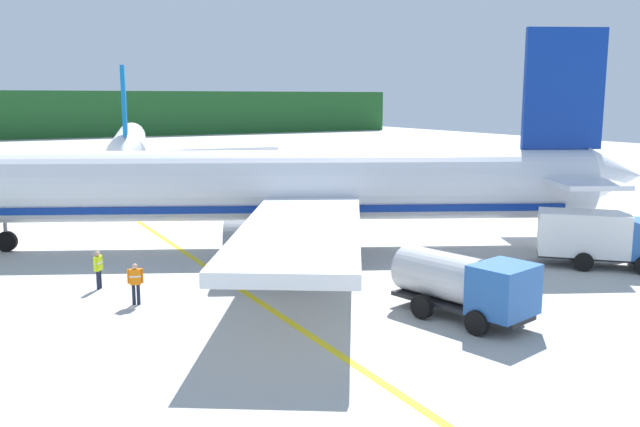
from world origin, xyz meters
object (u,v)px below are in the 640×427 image
object	(u,v)px
crew_loader_right	(98,267)
service_truck_fuel	(601,236)
crew_marshaller	(292,255)
service_truck_catering	(464,283)
airliner_mid_apron	(130,145)
airliner_foreground	(271,187)
crew_loader_left	(135,280)

from	to	relation	value
crew_loader_right	service_truck_fuel	bearing A→B (deg)	-18.97
service_truck_fuel	crew_marshaller	xyz separation A→B (m)	(-14.07, 5.54, -0.51)
service_truck_catering	airliner_mid_apron	bearing A→B (deg)	89.56
service_truck_fuel	service_truck_catering	xyz separation A→B (m)	(-11.12, -2.98, -0.12)
service_truck_fuel	crew_marshaller	size ratio (longest dim) A/B	3.41
service_truck_fuel	airliner_foreground	bearing A→B (deg)	137.59
crew_marshaller	service_truck_fuel	bearing A→B (deg)	-21.50
service_truck_fuel	crew_loader_right	distance (m)	23.63
service_truck_catering	crew_loader_left	xyz separation A→B (m)	(-10.35, 7.61, -0.40)
service_truck_fuel	service_truck_catering	bearing A→B (deg)	-164.99
airliner_foreground	crew_loader_right	size ratio (longest dim) A/B	23.46
airliner_foreground	crew_loader_left	distance (m)	11.50
airliner_foreground	crew_loader_right	world-z (taller)	airliner_foreground
service_truck_catering	crew_loader_right	bearing A→B (deg)	136.47
airliner_mid_apron	service_truck_fuel	xyz separation A→B (m)	(10.69, -52.56, -1.59)
crew_marshaller	crew_loader_right	size ratio (longest dim) A/B	1.02
airliner_foreground	crew_loader_left	world-z (taller)	airliner_foreground
service_truck_catering	crew_marshaller	bearing A→B (deg)	109.08
service_truck_fuel	crew_loader_right	xyz separation A→B (m)	(-22.34, 7.68, -0.53)
airliner_foreground	service_truck_catering	xyz separation A→B (m)	(1.36, -14.38, -2.00)
airliner_foreground	service_truck_catering	distance (m)	14.58
service_truck_fuel	crew_marshaller	bearing A→B (deg)	158.50
service_truck_fuel	service_truck_catering	world-z (taller)	service_truck_fuel
airliner_foreground	airliner_mid_apron	size ratio (longest dim) A/B	1.03
airliner_mid_apron	crew_marshaller	bearing A→B (deg)	-94.11
airliner_foreground	crew_loader_right	bearing A→B (deg)	-159.35
service_truck_fuel	crew_loader_right	bearing A→B (deg)	161.03
airliner_foreground	crew_marshaller	distance (m)	6.52
crew_loader_right	airliner_mid_apron	bearing A→B (deg)	75.45
airliner_foreground	crew_loader_right	distance (m)	10.81
airliner_mid_apron	service_truck_fuel	world-z (taller)	airliner_mid_apron
airliner_mid_apron	crew_loader_left	xyz separation A→B (m)	(-10.78, -47.93, -2.11)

